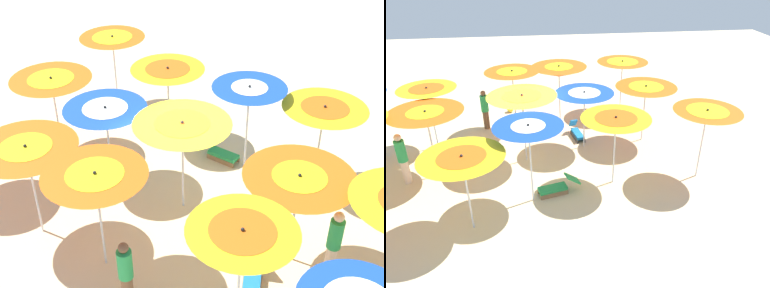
% 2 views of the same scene
% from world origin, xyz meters
% --- Properties ---
extents(ground, '(40.06, 40.06, 0.04)m').
position_xyz_m(ground, '(0.00, 0.00, -0.02)').
color(ground, beige).
extents(beach_umbrella_1, '(2.25, 2.25, 2.45)m').
position_xyz_m(beach_umbrella_1, '(1.50, 3.20, 2.18)').
color(beach_umbrella_1, silver).
rests_on(beach_umbrella_1, ground).
extents(beach_umbrella_2, '(2.11, 2.11, 2.51)m').
position_xyz_m(beach_umbrella_2, '(-0.34, 2.62, 2.28)').
color(beach_umbrella_2, silver).
rests_on(beach_umbrella_2, ground).
extents(beach_umbrella_3, '(2.03, 2.03, 2.38)m').
position_xyz_m(beach_umbrella_3, '(-3.24, 1.46, 2.16)').
color(beach_umbrella_3, silver).
rests_on(beach_umbrella_3, ground).
extents(beach_umbrella_5, '(2.24, 2.24, 2.23)m').
position_xyz_m(beach_umbrella_5, '(4.49, 1.08, 1.97)').
color(beach_umbrella_5, silver).
rests_on(beach_umbrella_5, ground).
extents(beach_umbrella_6, '(2.10, 2.10, 2.21)m').
position_xyz_m(beach_umbrella_6, '(2.19, 0.81, 1.96)').
color(beach_umbrella_6, silver).
rests_on(beach_umbrella_6, ground).
extents(beach_umbrella_7, '(2.28, 2.28, 2.48)m').
position_xyz_m(beach_umbrella_7, '(0.05, 0.09, 2.27)').
color(beach_umbrella_7, silver).
rests_on(beach_umbrella_7, ground).
extents(beach_umbrella_8, '(2.29, 2.29, 2.34)m').
position_xyz_m(beach_umbrella_8, '(-2.84, -0.54, 2.12)').
color(beach_umbrella_8, silver).
rests_on(beach_umbrella_8, ground).
extents(beach_umbrella_10, '(2.05, 2.05, 2.39)m').
position_xyz_m(beach_umbrella_10, '(5.57, -1.62, 2.12)').
color(beach_umbrella_10, silver).
rests_on(beach_umbrella_10, ground).
extents(beach_umbrella_11, '(2.09, 2.09, 2.31)m').
position_xyz_m(beach_umbrella_11, '(2.77, -1.62, 2.10)').
color(beach_umbrella_11, silver).
rests_on(beach_umbrella_11, ground).
extents(beach_umbrella_12, '(1.93, 1.93, 2.52)m').
position_xyz_m(beach_umbrella_12, '(0.24, -2.26, 2.29)').
color(beach_umbrella_12, silver).
rests_on(beach_umbrella_12, ground).
extents(beach_umbrella_13, '(2.12, 2.12, 2.27)m').
position_xyz_m(beach_umbrella_13, '(-1.38, -3.26, 2.01)').
color(beach_umbrella_13, silver).
rests_on(beach_umbrella_13, ground).
extents(lounger_0, '(1.35, 0.68, 0.57)m').
position_xyz_m(lounger_0, '(0.95, -1.99, 0.21)').
color(lounger_0, olive).
rests_on(lounger_0, ground).
extents(lounger_1, '(0.53, 1.19, 0.58)m').
position_xyz_m(lounger_1, '(2.02, 1.59, 0.19)').
color(lounger_1, '#333338').
rests_on(lounger_1, ground).
extents(lounger_2, '(1.11, 1.24, 0.68)m').
position_xyz_m(lounger_2, '(-2.89, 0.67, 0.22)').
color(lounger_2, olive).
rests_on(lounger_2, ground).
extents(beachgoer_0, '(0.30, 0.30, 1.72)m').
position_xyz_m(beachgoer_0, '(-3.70, -0.84, 0.90)').
color(beachgoer_0, beige).
rests_on(beachgoer_0, ground).
extents(beachgoer_1, '(0.30, 0.30, 1.63)m').
position_xyz_m(beachgoer_1, '(-1.56, 2.86, 0.85)').
color(beachgoer_1, brown).
rests_on(beachgoer_1, ground).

